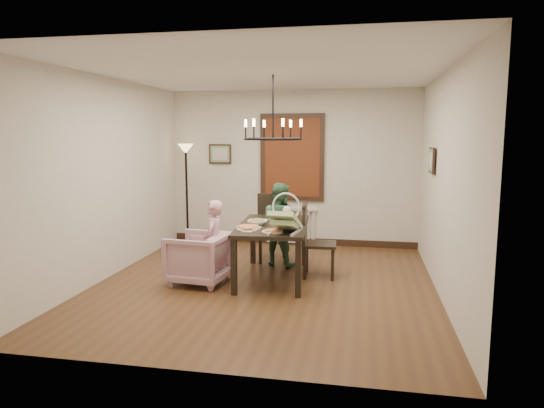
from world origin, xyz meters
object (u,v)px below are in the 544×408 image
(chair_far, at_px, (272,228))
(baby_bouncer, at_px, (285,219))
(armchair, at_px, (199,258))
(seated_man, at_px, (279,231))
(floor_lamp, at_px, (187,195))
(dining_table, at_px, (273,230))
(drinking_glass, at_px, (276,221))
(chair_right, at_px, (320,240))
(elderly_woman, at_px, (213,250))

(chair_far, bearing_deg, baby_bouncer, -85.87)
(armchair, xyz_separation_m, baby_bouncer, (1.21, -0.14, 0.60))
(chair_far, distance_m, armchair, 1.55)
(seated_man, relative_size, floor_lamp, 0.59)
(dining_table, distance_m, armchair, 1.09)
(dining_table, height_order, drinking_glass, drinking_glass)
(chair_far, height_order, chair_right, chair_far)
(drinking_glass, bearing_deg, dining_table, 120.60)
(armchair, height_order, elderly_woman, elderly_woman)
(armchair, relative_size, drinking_glass, 5.90)
(floor_lamp, bearing_deg, drinking_glass, -44.04)
(chair_far, bearing_deg, drinking_glass, -89.63)
(chair_right, bearing_deg, seated_man, 50.75)
(elderly_woman, relative_size, floor_lamp, 0.53)
(chair_far, bearing_deg, elderly_woman, -125.38)
(elderly_woman, relative_size, baby_bouncer, 1.77)
(chair_far, bearing_deg, seated_man, -70.23)
(seated_man, bearing_deg, armchair, 67.90)
(chair_right, xyz_separation_m, elderly_woman, (-1.37, -0.61, -0.06))
(chair_far, height_order, drinking_glass, chair_far)
(seated_man, bearing_deg, baby_bouncer, 120.96)
(drinking_glass, bearing_deg, seated_man, 96.83)
(seated_man, distance_m, baby_bouncer, 1.35)
(dining_table, bearing_deg, elderly_woman, -156.08)
(chair_right, relative_size, seated_man, 1.00)
(chair_right, height_order, drinking_glass, chair_right)
(dining_table, relative_size, chair_far, 1.59)
(chair_right, xyz_separation_m, armchair, (-1.58, -0.61, -0.18))
(seated_man, height_order, baby_bouncer, baby_bouncer)
(chair_right, distance_m, drinking_glass, 0.72)
(baby_bouncer, bearing_deg, dining_table, 123.11)
(chair_far, distance_m, chair_right, 1.09)
(baby_bouncer, bearing_deg, seated_man, 110.78)
(armchair, distance_m, seated_man, 1.45)
(baby_bouncer, bearing_deg, armchair, -179.61)
(elderly_woman, distance_m, baby_bouncer, 1.12)
(chair_far, xyz_separation_m, drinking_glass, (0.24, -1.03, 0.30))
(dining_table, bearing_deg, chair_far, 97.13)
(elderly_woman, xyz_separation_m, drinking_glass, (0.80, 0.30, 0.36))
(drinking_glass, bearing_deg, chair_right, 28.04)
(baby_bouncer, bearing_deg, elderly_woman, 179.15)
(elderly_woman, distance_m, drinking_glass, 0.93)
(seated_man, bearing_deg, chair_right, 160.77)
(dining_table, height_order, baby_bouncer, baby_bouncer)
(dining_table, xyz_separation_m, floor_lamp, (-1.96, 1.85, 0.21))
(elderly_woman, height_order, baby_bouncer, baby_bouncer)
(dining_table, distance_m, chair_right, 0.69)
(elderly_woman, distance_m, seated_man, 1.31)
(chair_far, relative_size, chair_right, 1.02)
(dining_table, height_order, chair_right, chair_right)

